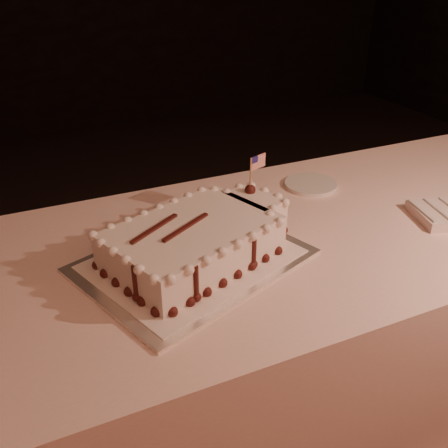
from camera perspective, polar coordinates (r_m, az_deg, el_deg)
name	(u,v)px	position (r m, az deg, el deg)	size (l,w,h in m)	color
banquet_table	(284,338)	(1.54, 6.92, -12.85)	(2.40, 0.80, 0.75)	#FACEC2
cake_board	(193,261)	(1.18, -3.55, -4.19)	(0.50, 0.37, 0.01)	white
doily	(193,259)	(1.18, -3.56, -3.99)	(0.44, 0.34, 0.00)	white
sheet_cake	(201,238)	(1.17, -2.67, -1.62)	(0.49, 0.37, 0.19)	white
side_plate	(311,185)	(1.57, 9.87, 4.45)	(0.16, 0.16, 0.01)	silver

